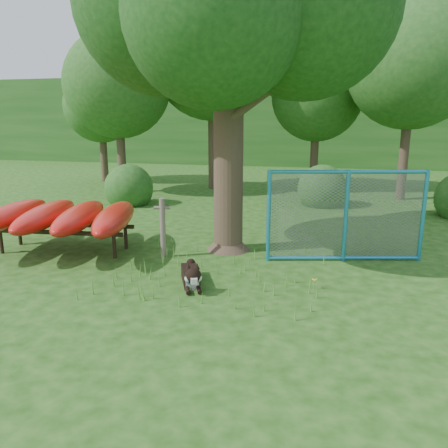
# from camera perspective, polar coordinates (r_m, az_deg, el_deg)

# --- Properties ---
(ground) EXTENTS (80.00, 80.00, 0.00)m
(ground) POSITION_cam_1_polar(r_m,az_deg,el_deg) (8.24, -3.38, -8.61)
(ground) COLOR #18440D
(ground) RESTS_ON ground
(wooden_post) EXTENTS (0.37, 0.17, 1.37)m
(wooden_post) POSITION_cam_1_polar(r_m,az_deg,el_deg) (10.04, -8.01, -0.30)
(wooden_post) COLOR #63574A
(wooden_post) RESTS_ON ground
(kayak_rack) EXTENTS (4.03, 3.59, 1.12)m
(kayak_rack) POSITION_cam_1_polar(r_m,az_deg,el_deg) (11.05, -20.35, 0.94)
(kayak_rack) COLOR black
(kayak_rack) RESTS_ON ground
(husky_dog) EXTENTS (0.70, 1.23, 0.57)m
(husky_dog) POSITION_cam_1_polar(r_m,az_deg,el_deg) (8.37, -4.28, -6.80)
(husky_dog) COLOR black
(husky_dog) RESTS_ON ground
(fence_section) EXTENTS (3.42, 0.93, 3.41)m
(fence_section) POSITION_cam_1_polar(r_m,az_deg,el_deg) (9.98, 15.63, 1.01)
(fence_section) COLOR teal
(fence_section) RESTS_ON ground
(wildflower_clump) EXTENTS (0.09, 0.10, 0.21)m
(wildflower_clump) POSITION_cam_1_polar(r_m,az_deg,el_deg) (8.40, 11.70, -7.23)
(wildflower_clump) COLOR #539731
(wildflower_clump) RESTS_ON ground
(bg_tree_a) EXTENTS (4.40, 4.40, 6.70)m
(bg_tree_a) POSITION_cam_1_polar(r_m,az_deg,el_deg) (19.44, -13.73, 17.23)
(bg_tree_a) COLOR #3D2D21
(bg_tree_a) RESTS_ON ground
(bg_tree_b) EXTENTS (5.20, 5.20, 8.22)m
(bg_tree_b) POSITION_cam_1_polar(r_m,az_deg,el_deg) (20.15, -1.61, 20.66)
(bg_tree_b) COLOR #3D2D21
(bg_tree_b) RESTS_ON ground
(bg_tree_c) EXTENTS (4.00, 4.00, 6.12)m
(bg_tree_c) POSITION_cam_1_polar(r_m,az_deg,el_deg) (20.33, 12.05, 16.07)
(bg_tree_c) COLOR #3D2D21
(bg_tree_c) RESTS_ON ground
(bg_tree_d) EXTENTS (4.80, 4.80, 7.50)m
(bg_tree_d) POSITION_cam_1_polar(r_m,az_deg,el_deg) (18.59, 23.40, 18.59)
(bg_tree_d) COLOR #3D2D21
(bg_tree_d) RESTS_ON ground
(bg_tree_f) EXTENTS (3.60, 3.60, 5.55)m
(bg_tree_f) POSITION_cam_1_polar(r_m,az_deg,el_deg) (23.22, -15.80, 14.58)
(bg_tree_f) COLOR #3D2D21
(bg_tree_f) RESTS_ON ground
(shrub_left) EXTENTS (1.80, 1.80, 1.80)m
(shrub_left) POSITION_cam_1_polar(r_m,az_deg,el_deg) (16.77, -12.22, 2.55)
(shrub_left) COLOR #1E4F19
(shrub_left) RESTS_ON ground
(shrub_mid) EXTENTS (1.80, 1.80, 1.80)m
(shrub_mid) POSITION_cam_1_polar(r_m,az_deg,el_deg) (16.58, 12.58, 2.41)
(shrub_mid) COLOR #1E4F19
(shrub_mid) RESTS_ON ground
(wooded_hillside) EXTENTS (80.00, 12.00, 6.00)m
(wooded_hillside) POSITION_cam_1_polar(r_m,az_deg,el_deg) (35.36, 10.37, 13.14)
(wooded_hillside) COLOR #1E4F19
(wooded_hillside) RESTS_ON ground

